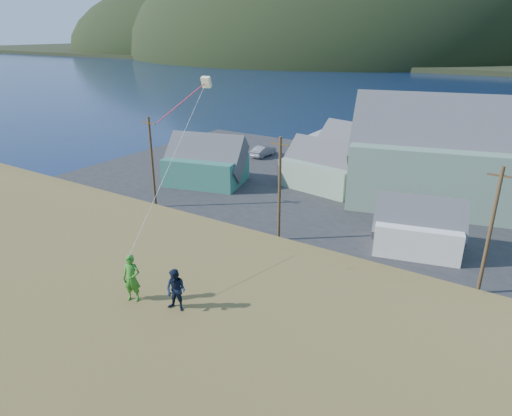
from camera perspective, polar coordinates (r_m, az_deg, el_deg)
The scene contains 13 objects.
ground at distance 35.77m, azimuth 7.54°, elevation -6.54°, with size 900.00×900.00×0.00m, color #0A1638.
grass_strip at distance 34.16m, azimuth 6.07°, elevation -7.81°, with size 110.00×8.00×0.10m, color #4C3D19.
waterfront_lot at distance 50.48m, azimuth 15.93°, elevation 1.38°, with size 72.00×36.00×0.12m, color #28282B.
wharf at distance 73.25m, azimuth 17.01°, elevation 7.72°, with size 26.00×14.00×0.90m, color gray.
shed_teal at distance 52.48m, azimuth -6.29°, elevation 5.76°, with size 10.04×8.12×6.95m.
shed_palegreen_near at distance 51.20m, azimuth 8.51°, elevation 5.10°, with size 9.73×6.88×6.54m.
shed_white at distance 38.26m, azimuth 19.63°, elevation -2.23°, with size 7.80×6.11×5.47m.
shed_palegreen_far at distance 59.19m, azimuth 12.42°, elevation 7.25°, with size 11.44×8.20×6.95m.
utility_poles at distance 36.78m, azimuth 3.46°, elevation 2.17°, with size 29.90×0.24×8.98m.
parked_cars at distance 57.98m, azimuth 10.17°, elevation 5.26°, with size 23.66×12.09×1.53m.
kite_flyer_green at distance 17.61m, azimuth -15.28°, elevation -8.47°, with size 0.67×0.44×1.84m, color #2F7C22.
kite_flyer_navy at distance 16.76m, azimuth -9.98°, elevation -10.09°, with size 0.78×0.61×1.61m, color black.
kite_rig at distance 24.17m, azimuth -6.83°, elevation 14.74°, with size 2.34×4.79×10.93m.
Camera 1 is at (13.00, -28.85, 16.68)m, focal length 32.00 mm.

